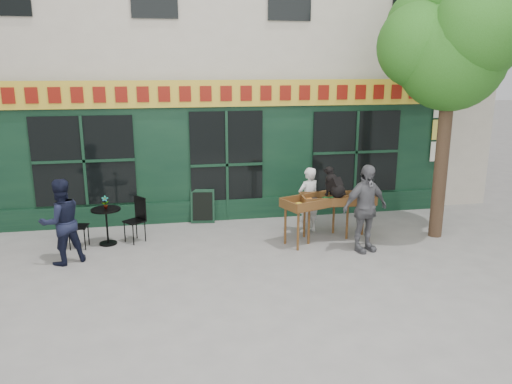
{
  "coord_description": "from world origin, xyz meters",
  "views": [
    {
      "loc": [
        -1.46,
        -9.13,
        3.6
      ],
      "look_at": [
        0.36,
        0.5,
        1.12
      ],
      "focal_mm": 35.0,
      "sensor_mm": 36.0,
      "label": 1
    }
  ],
  "objects_px": {
    "book_cart_right": "(337,202)",
    "man_left": "(61,222)",
    "man_right": "(365,209)",
    "bistro_table": "(106,219)",
    "dog": "(335,182)",
    "woman": "(308,200)",
    "book_cart_center": "(317,204)"
  },
  "relations": [
    {
      "from": "book_cart_right",
      "to": "man_left",
      "type": "relative_size",
      "value": 0.95
    },
    {
      "from": "book_cart_right",
      "to": "man_right",
      "type": "xyz_separation_m",
      "value": [
        0.3,
        -0.75,
        0.06
      ]
    },
    {
      "from": "man_right",
      "to": "bistro_table",
      "type": "height_order",
      "value": "man_right"
    },
    {
      "from": "dog",
      "to": "book_cart_right",
      "type": "xyz_separation_m",
      "value": [
        0.1,
        0.1,
        -0.47
      ]
    },
    {
      "from": "woman",
      "to": "man_right",
      "type": "bearing_deg",
      "value": 97.92
    },
    {
      "from": "book_cart_center",
      "to": "man_left",
      "type": "relative_size",
      "value": 1.0
    },
    {
      "from": "man_left",
      "to": "book_cart_right",
      "type": "bearing_deg",
      "value": 154.62
    },
    {
      "from": "book_cart_center",
      "to": "woman",
      "type": "bearing_deg",
      "value": 68.75
    },
    {
      "from": "dog",
      "to": "man_right",
      "type": "height_order",
      "value": "man_right"
    },
    {
      "from": "woman",
      "to": "book_cart_right",
      "type": "distance_m",
      "value": 0.76
    },
    {
      "from": "dog",
      "to": "bistro_table",
      "type": "height_order",
      "value": "dog"
    },
    {
      "from": "man_left",
      "to": "man_right",
      "type": "bearing_deg",
      "value": 147.01
    },
    {
      "from": "book_cart_center",
      "to": "man_left",
      "type": "bearing_deg",
      "value": 161.8
    },
    {
      "from": "woman",
      "to": "man_right",
      "type": "distance_m",
      "value": 1.56
    },
    {
      "from": "book_cart_center",
      "to": "bistro_table",
      "type": "distance_m",
      "value": 4.37
    },
    {
      "from": "bistro_table",
      "to": "man_left",
      "type": "height_order",
      "value": "man_left"
    },
    {
      "from": "man_right",
      "to": "man_left",
      "type": "xyz_separation_m",
      "value": [
        -5.77,
        0.44,
        -0.07
      ]
    },
    {
      "from": "book_cart_center",
      "to": "man_left",
      "type": "height_order",
      "value": "man_left"
    },
    {
      "from": "book_cart_center",
      "to": "woman",
      "type": "distance_m",
      "value": 0.66
    },
    {
      "from": "book_cart_right",
      "to": "book_cart_center",
      "type": "bearing_deg",
      "value": -169.94
    },
    {
      "from": "man_left",
      "to": "woman",
      "type": "bearing_deg",
      "value": 161.7
    },
    {
      "from": "dog",
      "to": "woman",
      "type": "bearing_deg",
      "value": 95.32
    },
    {
      "from": "book_cart_center",
      "to": "dog",
      "type": "bearing_deg",
      "value": -29.38
    },
    {
      "from": "man_right",
      "to": "woman",
      "type": "bearing_deg",
      "value": 103.25
    },
    {
      "from": "dog",
      "to": "book_cart_right",
      "type": "bearing_deg",
      "value": 21.73
    },
    {
      "from": "book_cart_center",
      "to": "bistro_table",
      "type": "xyz_separation_m",
      "value": [
        -4.31,
        0.63,
        -0.28
      ]
    },
    {
      "from": "book_cart_center",
      "to": "dog",
      "type": "xyz_separation_m",
      "value": [
        0.35,
        -0.05,
        0.47
      ]
    },
    {
      "from": "dog",
      "to": "man_right",
      "type": "bearing_deg",
      "value": -79.43
    },
    {
      "from": "dog",
      "to": "book_cart_right",
      "type": "distance_m",
      "value": 0.49
    },
    {
      "from": "bistro_table",
      "to": "woman",
      "type": "bearing_deg",
      "value": 0.22
    },
    {
      "from": "man_right",
      "to": "bistro_table",
      "type": "xyz_separation_m",
      "value": [
        -5.07,
        1.34,
        -0.34
      ]
    },
    {
      "from": "bistro_table",
      "to": "man_left",
      "type": "bearing_deg",
      "value": -127.87
    }
  ]
}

